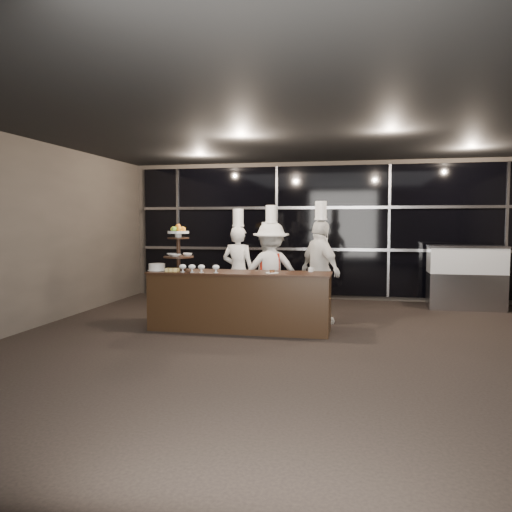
% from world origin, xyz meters
% --- Properties ---
extents(room, '(10.00, 10.00, 10.00)m').
position_xyz_m(room, '(0.00, 0.00, 1.50)').
color(room, black).
rests_on(room, ground).
extents(window_wall, '(8.60, 0.10, 2.80)m').
position_xyz_m(window_wall, '(0.00, 4.94, 1.50)').
color(window_wall, black).
rests_on(window_wall, ground).
extents(buffet_counter, '(2.84, 0.74, 0.92)m').
position_xyz_m(buffet_counter, '(-1.24, 1.55, 0.47)').
color(buffet_counter, black).
rests_on(buffet_counter, ground).
extents(display_stand, '(0.48, 0.48, 0.74)m').
position_xyz_m(display_stand, '(-2.24, 1.55, 1.34)').
color(display_stand, black).
rests_on(display_stand, buffet_counter).
extents(compotes, '(0.64, 0.11, 0.12)m').
position_xyz_m(compotes, '(-1.85, 1.33, 1.00)').
color(compotes, silver).
rests_on(compotes, buffet_counter).
extents(layer_cake, '(0.30, 0.30, 0.11)m').
position_xyz_m(layer_cake, '(-2.59, 1.50, 0.97)').
color(layer_cake, white).
rests_on(layer_cake, buffet_counter).
extents(pastry_squares, '(0.19, 0.13, 0.05)m').
position_xyz_m(pastry_squares, '(-2.29, 1.39, 0.95)').
color(pastry_squares, '#FFE37C').
rests_on(pastry_squares, buffet_counter).
extents(small_plate, '(0.20, 0.20, 0.05)m').
position_xyz_m(small_plate, '(-0.71, 1.45, 0.94)').
color(small_plate, white).
rests_on(small_plate, buffet_counter).
extents(chef_cup, '(0.08, 0.08, 0.07)m').
position_xyz_m(chef_cup, '(-0.15, 1.80, 0.96)').
color(chef_cup, white).
rests_on(chef_cup, buffet_counter).
extents(display_case, '(1.42, 0.62, 1.24)m').
position_xyz_m(display_case, '(2.63, 4.30, 0.69)').
color(display_case, '#A5A5AA').
rests_on(display_case, ground).
extents(chef_a, '(0.65, 0.49, 1.92)m').
position_xyz_m(chef_a, '(-1.51, 2.57, 0.84)').
color(chef_a, white).
rests_on(chef_a, ground).
extents(chef_b, '(0.78, 0.67, 1.69)m').
position_xyz_m(chef_b, '(-1.04, 2.82, 0.72)').
color(chef_b, silver).
rests_on(chef_b, ground).
extents(chef_c, '(1.19, 0.82, 1.98)m').
position_xyz_m(chef_c, '(-0.92, 2.60, 0.85)').
color(chef_c, silver).
rests_on(chef_c, ground).
extents(chef_d, '(0.96, 1.06, 2.04)m').
position_xyz_m(chef_d, '(-0.05, 2.33, 0.88)').
color(chef_d, white).
rests_on(chef_d, ground).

